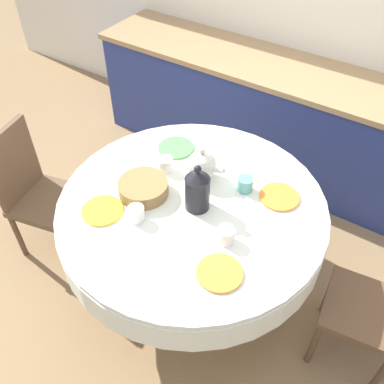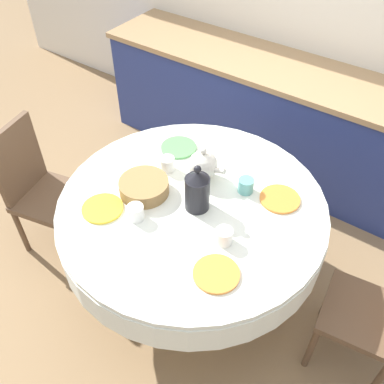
{
  "view_description": "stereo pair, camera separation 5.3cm",
  "coord_description": "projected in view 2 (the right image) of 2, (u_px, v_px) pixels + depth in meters",
  "views": [
    {
      "loc": [
        0.87,
        -1.33,
        2.38
      ],
      "look_at": [
        0.0,
        0.0,
        0.83
      ],
      "focal_mm": 40.0,
      "sensor_mm": 36.0,
      "label": 1
    },
    {
      "loc": [
        0.91,
        -1.3,
        2.38
      ],
      "look_at": [
        0.0,
        0.0,
        0.83
      ],
      "focal_mm": 40.0,
      "sensor_mm": 36.0,
      "label": 2
    }
  ],
  "objects": [
    {
      "name": "ground_plane",
      "position": [
        192.0,
        283.0,
        2.8
      ],
      "size": [
        12.0,
        12.0,
        0.0
      ],
      "primitive_type": "plane",
      "color": "#8E704C"
    },
    {
      "name": "kitchen_counter",
      "position": [
        296.0,
        125.0,
        3.31
      ],
      "size": [
        3.24,
        0.64,
        0.88
      ],
      "color": "navy",
      "rests_on": "ground_plane"
    },
    {
      "name": "dining_table",
      "position": [
        192.0,
        218.0,
        2.36
      ],
      "size": [
        1.45,
        1.45,
        0.75
      ],
      "color": "brown",
      "rests_on": "ground_plane"
    },
    {
      "name": "chair_right",
      "position": [
        38.0,
        185.0,
        2.74
      ],
      "size": [
        0.48,
        0.48,
        0.92
      ],
      "rotation": [
        0.0,
        0.0,
        -1.35
      ],
      "color": "brown",
      "rests_on": "ground_plane"
    },
    {
      "name": "plate_near_left",
      "position": [
        103.0,
        208.0,
        2.23
      ],
      "size": [
        0.22,
        0.22,
        0.01
      ],
      "primitive_type": "cylinder",
      "color": "yellow",
      "rests_on": "dining_table"
    },
    {
      "name": "cup_near_left",
      "position": [
        136.0,
        212.0,
        2.17
      ],
      "size": [
        0.08,
        0.08,
        0.08
      ],
      "primitive_type": "cylinder",
      "color": "white",
      "rests_on": "dining_table"
    },
    {
      "name": "plate_near_right",
      "position": [
        216.0,
        274.0,
        1.94
      ],
      "size": [
        0.22,
        0.22,
        0.01
      ],
      "primitive_type": "cylinder",
      "color": "orange",
      "rests_on": "dining_table"
    },
    {
      "name": "cup_near_right",
      "position": [
        224.0,
        236.0,
        2.06
      ],
      "size": [
        0.08,
        0.08,
        0.08
      ],
      "primitive_type": "cylinder",
      "color": "white",
      "rests_on": "dining_table"
    },
    {
      "name": "plate_far_left",
      "position": [
        179.0,
        147.0,
        2.6
      ],
      "size": [
        0.22,
        0.22,
        0.01
      ],
      "primitive_type": "cylinder",
      "color": "#5BA85B",
      "rests_on": "dining_table"
    },
    {
      "name": "cup_far_left",
      "position": [
        167.0,
        164.0,
        2.44
      ],
      "size": [
        0.08,
        0.08,
        0.08
      ],
      "primitive_type": "cylinder",
      "color": "white",
      "rests_on": "dining_table"
    },
    {
      "name": "plate_far_right",
      "position": [
        280.0,
        199.0,
        2.28
      ],
      "size": [
        0.22,
        0.22,
        0.01
      ],
      "primitive_type": "cylinder",
      "color": "orange",
      "rests_on": "dining_table"
    },
    {
      "name": "cup_far_right",
      "position": [
        246.0,
        185.0,
        2.31
      ],
      "size": [
        0.08,
        0.08,
        0.08
      ],
      "primitive_type": "cylinder",
      "color": "#5BA39E",
      "rests_on": "dining_table"
    },
    {
      "name": "coffee_carafe",
      "position": [
        197.0,
        190.0,
        2.17
      ],
      "size": [
        0.13,
        0.13,
        0.28
      ],
      "color": "black",
      "rests_on": "dining_table"
    },
    {
      "name": "teapot",
      "position": [
        203.0,
        165.0,
        2.35
      ],
      "size": [
        0.23,
        0.16,
        0.21
      ],
      "color": "silver",
      "rests_on": "dining_table"
    },
    {
      "name": "bread_basket",
      "position": [
        144.0,
        187.0,
        2.3
      ],
      "size": [
        0.27,
        0.27,
        0.08
      ],
      "primitive_type": "cylinder",
      "color": "olive",
      "rests_on": "dining_table"
    }
  ]
}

